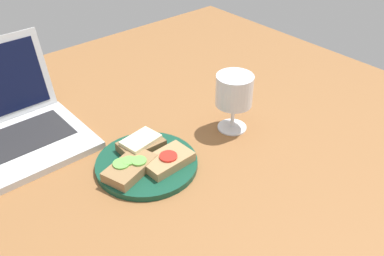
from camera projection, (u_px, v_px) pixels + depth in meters
wooden_table at (193, 155)px, 97.82cm from camera, size 140.00×140.00×3.00cm
plate at (147, 164)px, 91.91cm from camera, size 21.97×21.97×1.34cm
sandwich_with_cucumber at (130, 168)px, 88.01cm from camera, size 12.53×9.33×2.62cm
sandwich_with_tomato at (167, 160)px, 90.18cm from camera, size 10.81×6.95×2.50cm
sandwich_with_cheese at (141, 144)px, 94.33cm from camera, size 9.75×6.62×2.92cm
wine_glass at (234, 93)px, 98.73cm from camera, size 8.71×8.71×14.23cm
laptop at (5, 129)px, 96.88cm from camera, size 32.15×28.41×20.75cm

